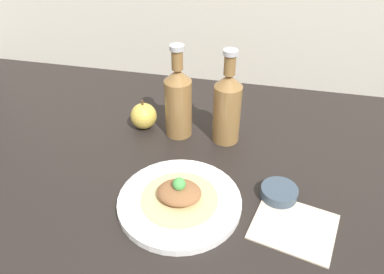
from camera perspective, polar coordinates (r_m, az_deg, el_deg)
The scene contains 8 objects.
ground_plane at distance 94.54cm, azimuth -2.83°, elevation -6.68°, with size 180.00×110.00×4.00cm, color black.
plate at distance 85.06cm, azimuth -1.90°, elevation -9.75°, with size 27.80×27.80×2.13cm.
plated_food at distance 83.41cm, azimuth -1.94°, elevation -8.63°, with size 17.27×17.27×6.06cm.
cider_bottle_left at distance 101.47cm, azimuth -2.11°, elevation 5.58°, with size 7.43×7.43×26.37cm.
cider_bottle_right at distance 99.37cm, azimuth 5.39°, elevation 4.72°, with size 7.43×7.43×26.37cm.
apple at distance 108.47cm, azimuth -7.38°, elevation 3.20°, with size 7.56×7.56×9.00cm.
napkin at distance 83.99cm, azimuth 15.27°, elevation -12.94°, with size 19.76×18.15×0.80cm.
dipping_bowl at distance 88.76cm, azimuth 13.11°, elevation -8.30°, with size 8.42×8.42×2.76cm.
Camera 1 is at (19.47, -66.74, 62.06)cm, focal length 35.00 mm.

